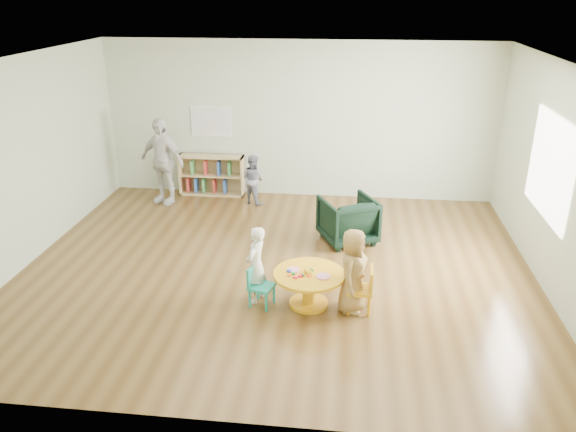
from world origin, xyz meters
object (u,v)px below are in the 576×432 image
object	(u,v)px
activity_table	(309,283)
child_right	(353,271)
kid_chair_left	(259,285)
bookshelf	(212,175)
toddler	(253,179)
armchair	(348,220)
kid_chair_right	(363,288)
child_left	(256,265)
adult_caretaker	(162,161)

from	to	relation	value
activity_table	child_right	bearing A→B (deg)	-6.44
kid_chair_left	bookshelf	bearing A→B (deg)	-141.42
activity_table	toddler	distance (m)	3.61
kid_chair_left	armchair	size ratio (longest dim) A/B	0.67
kid_chair_right	child_left	distance (m)	1.32
kid_chair_right	child_left	world-z (taller)	child_left
toddler	kid_chair_left	bearing A→B (deg)	132.06
adult_caretaker	child_left	bearing A→B (deg)	-34.02
child_left	toddler	bearing A→B (deg)	-153.80
armchair	toddler	bearing A→B (deg)	-66.35
toddler	child_left	bearing A→B (deg)	131.57
activity_table	bookshelf	xyz separation A→B (m)	(-2.13, 3.76, 0.06)
armchair	activity_table	bearing A→B (deg)	51.17
kid_chair_right	activity_table	bearing A→B (deg)	85.51
toddler	armchair	bearing A→B (deg)	170.78
kid_chair_left	toddler	world-z (taller)	toddler
adult_caretaker	toddler	bearing A→B (deg)	26.38
kid_chair_left	armchair	world-z (taller)	armchair
kid_chair_left	kid_chair_right	bearing A→B (deg)	107.28
activity_table	armchair	size ratio (longest dim) A/B	1.13
activity_table	armchair	xyz separation A→B (m)	(0.44, 1.92, 0.05)
activity_table	kid_chair_right	size ratio (longest dim) A/B	1.54
armchair	child_left	bearing A→B (deg)	34.01
activity_table	kid_chair_right	world-z (taller)	kid_chair_right
toddler	child_right	bearing A→B (deg)	148.67
bookshelf	toddler	distance (m)	0.94
toddler	bookshelf	bearing A→B (deg)	6.42
activity_table	bookshelf	world-z (taller)	bookshelf
kid_chair_right	toddler	size ratio (longest dim) A/B	0.63
armchair	adult_caretaker	world-z (taller)	adult_caretaker
kid_chair_left	child_right	world-z (taller)	child_right
child_left	toddler	distance (m)	3.40
armchair	child_left	xyz separation A→B (m)	(-1.09, -1.89, 0.14)
kid_chair_right	adult_caretaker	distance (m)	4.84
activity_table	child_left	size ratio (longest dim) A/B	0.88
kid_chair_right	armchair	world-z (taller)	armchair
child_right	armchair	bearing A→B (deg)	16.80
activity_table	child_right	size ratio (longest dim) A/B	0.83
kid_chair_right	child_right	size ratio (longest dim) A/B	0.54
bookshelf	child_right	xyz separation A→B (m)	(2.65, -3.82, 0.16)
bookshelf	adult_caretaker	distance (m)	1.00
activity_table	kid_chair_right	distance (m)	0.66
adult_caretaker	activity_table	bearing A→B (deg)	-27.10
kid_chair_right	armchair	xyz separation A→B (m)	(-0.22, 1.98, 0.05)
child_right	adult_caretaker	xyz separation A→B (m)	(-3.39, 3.29, 0.24)
armchair	child_right	distance (m)	1.99
bookshelf	armchair	bearing A→B (deg)	-35.67
armchair	adult_caretaker	bearing A→B (deg)	-47.63
child_right	adult_caretaker	world-z (taller)	adult_caretaker
kid_chair_right	child_right	world-z (taller)	child_right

